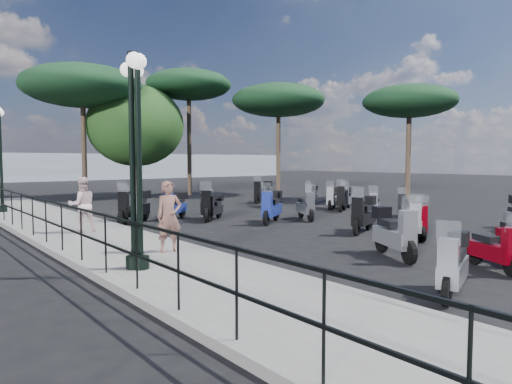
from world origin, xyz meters
TOP-DOWN VIEW (x-y plane):
  - ground at (0.00, 0.00)m, footprint 120.00×120.00m
  - sidewalk at (-6.50, 3.00)m, footprint 3.00×30.00m
  - railing at (-7.80, 2.80)m, footprint 0.04×26.04m
  - lamp_post_0 at (-7.16, -2.11)m, footprint 0.63×1.15m
  - lamp_post_1 at (-7.24, -1.99)m, footprint 0.55×1.19m
  - lamp_post_2 at (-7.32, 10.58)m, footprint 0.53×1.25m
  - woman at (-5.94, -0.99)m, footprint 0.65×0.48m
  - pedestrian_far at (-6.53, 3.19)m, footprint 0.83×0.68m
  - scooter_0 at (-3.71, -6.57)m, footprint 1.61×0.81m
  - scooter_1 at (-1.38, -6.22)m, footprint 0.85×1.40m
  - scooter_2 at (-1.88, -4.21)m, footprint 1.09×1.70m
  - scooter_3 at (-4.08, 5.10)m, footprint 1.66×1.17m
  - scooter_4 at (-4.09, 5.25)m, footprint 0.90×1.63m
  - scooter_7 at (0.77, -3.08)m, footprint 1.04×1.35m
  - scooter_8 at (-1.37, 3.98)m, footprint 1.29×1.04m
  - scooter_9 at (-1.69, 4.13)m, footprint 1.13×1.68m
  - scooter_10 at (-2.38, 5.13)m, footprint 1.43×1.06m
  - scooter_12 at (0.83, -3.15)m, footprint 1.56×0.93m
  - scooter_13 at (0.54, -1.46)m, footprint 1.75×0.93m
  - scooter_14 at (-0.25, 1.98)m, footprint 1.64×1.20m
  - scooter_15 at (1.27, 1.77)m, footprint 0.97×1.58m
  - scooter_16 at (3.22, 6.46)m, footprint 0.87×1.38m
  - scooter_19 at (5.07, 0.09)m, footprint 1.40×0.82m
  - scooter_20 at (3.57, 0.37)m, footprint 1.45×0.98m
  - scooter_21 at (5.54, 3.36)m, footprint 1.48×1.01m
  - scooter_22 at (5.75, 5.83)m, footprint 1.43×0.92m
  - scooter_26 at (5.06, 3.83)m, footprint 1.47×1.03m
  - scooter_27 at (4.78, 3.03)m, footprint 1.51×1.19m
  - scooter_28 at (4.50, 8.18)m, footprint 1.73×1.03m
  - broadleaf_tree at (0.90, 15.87)m, footprint 5.79×5.79m
  - pine_0 at (4.34, 15.41)m, footprint 5.47×5.47m
  - pine_1 at (8.96, 11.95)m, footprint 6.03×6.03m
  - pine_2 at (-2.15, 16.09)m, footprint 6.74×6.74m
  - pine_3 at (11.97, 4.33)m, footprint 5.19×5.19m
  - distant_hills at (0.00, 45.00)m, footprint 70.00×8.00m

SIDE VIEW (x-z plane):
  - ground at x=0.00m, z-range 0.00..0.00m
  - sidewalk at x=-6.50m, z-range 0.00..0.15m
  - scooter_19 at x=5.07m, z-range -0.18..1.02m
  - scooter_1 at x=-1.38m, z-range -0.19..1.03m
  - scooter_7 at x=0.77m, z-range -0.20..1.08m
  - scooter_16 at x=3.22m, z-range -0.15..1.05m
  - scooter_20 at x=3.57m, z-range -0.20..1.11m
  - scooter_8 at x=-1.37m, z-range -0.15..1.06m
  - scooter_22 at x=5.75m, z-range -0.15..1.09m
  - scooter_15 at x=1.27m, z-range -0.21..1.17m
  - scooter_10 at x=-2.38m, z-range -0.16..1.14m
  - scooter_21 at x=5.54m, z-range -0.16..1.15m
  - scooter_26 at x=5.06m, z-range -0.16..1.16m
  - scooter_27 at x=4.78m, z-range -0.22..1.22m
  - scooter_0 at x=-3.71m, z-range -0.16..1.17m
  - scooter_12 at x=0.83m, z-range -0.16..1.17m
  - scooter_4 at x=-4.09m, z-range -0.17..1.20m
  - scooter_13 at x=0.54m, z-range -0.18..1.28m
  - scooter_28 at x=4.50m, z-range -0.18..1.30m
  - scooter_9 at x=-1.69m, z-range -0.18..1.30m
  - scooter_2 at x=-1.88m, z-range -0.18..1.30m
  - scooter_14 at x=-0.25m, z-range -0.18..1.30m
  - scooter_3 at x=-4.08m, z-range -0.18..1.31m
  - railing at x=-7.80m, z-range 0.35..1.45m
  - pedestrian_far at x=-6.53m, z-range 0.15..1.76m
  - woman at x=-5.94m, z-range 0.15..1.78m
  - distant_hills at x=0.00m, z-range 0.00..3.00m
  - lamp_post_0 at x=-7.16m, z-range 0.44..4.56m
  - lamp_post_1 at x=-7.24m, z-range 0.44..4.60m
  - lamp_post_2 at x=-7.32m, z-range 0.45..4.78m
  - broadleaf_tree at x=0.90m, z-range 0.93..7.74m
  - pine_3 at x=11.97m, z-range 2.29..8.75m
  - pine_1 at x=8.96m, z-range 2.51..9.69m
  - pine_2 at x=-2.15m, z-range 2.60..10.20m
  - pine_0 at x=4.34m, z-range 3.02..11.05m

